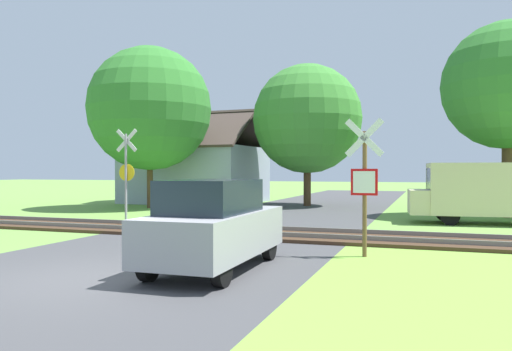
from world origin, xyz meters
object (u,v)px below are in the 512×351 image
Objects in this scene: house at (196,172)px; tree_left at (150,109)px; parked_car at (214,225)px; tree_right at (508,86)px; crossing_sign_far at (126,170)px; mail_truck at (484,190)px; stop_sign_near at (364,181)px; tree_center at (307,119)px.

house is 0.97× the size of tree_left.
house is 2.03× the size of parked_car.
house is at bearing 164.03° from tree_right.
crossing_sign_far is 13.26m from mail_truck.
house reaches higher than parked_car.
mail_truck is at bearing -108.24° from stop_sign_near.
tree_center is at bearing -69.54° from stop_sign_near.
tree_right reaches higher than house.
parked_car is (6.77, -7.10, -1.10)m from crossing_sign_far.
crossing_sign_far is 12.18m from tree_center.
tree_left is (-16.91, -0.28, -0.31)m from tree_right.
house is (-2.87, 11.81, -0.13)m from crossing_sign_far.
house is 7.85m from tree_center.
stop_sign_near is 16.74m from tree_center.
mail_truck is at bearing -24.57° from house.
tree_right is (13.84, 7.02, 3.51)m from crossing_sign_far.
tree_right is (4.46, 11.68, 3.78)m from stop_sign_near.
crossing_sign_far is 0.88× the size of parked_car.
house is 17.43m from mail_truck.
tree_left reaches higher than crossing_sign_far.
house reaches higher than stop_sign_near.
tree_right is at bearing 0.94° from tree_left.
stop_sign_near is 3.68m from parked_car.
mail_truck is (-1.20, -3.13, -4.27)m from tree_right.
crossing_sign_far is 0.45× the size of tree_center.
house is at bearing 173.72° from tree_center.
stop_sign_near is 0.38× the size of tree_right.
mail_truck is (15.51, -7.91, -0.63)m from house.
mail_truck is at bearing 14.21° from crossing_sign_far.
stop_sign_near is at bearing -50.90° from house.
tree_left is 2.10× the size of parked_car.
parked_car is (-2.61, -2.45, -0.83)m from stop_sign_near.
crossing_sign_far is 0.42× the size of tree_left.
crossing_sign_far is at bearing 132.93° from parked_car.
parked_car is (9.84, -13.85, -4.31)m from tree_left.
house is at bearing -50.67° from stop_sign_near.
mail_truck is (3.27, 8.55, -0.49)m from stop_sign_near.
tree_left is 17.52m from parked_car.
stop_sign_near is 0.38× the size of house.
tree_left is (-12.45, 11.40, 3.47)m from stop_sign_near.
house is 1.61× the size of mail_truck.
tree_center reaches higher than crossing_sign_far.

